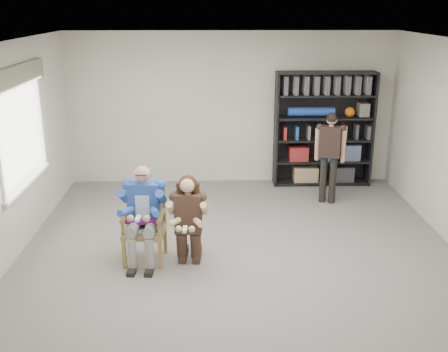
{
  "coord_description": "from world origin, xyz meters",
  "views": [
    {
      "loc": [
        -0.37,
        -6.07,
        3.26
      ],
      "look_at": [
        -0.2,
        0.6,
        1.05
      ],
      "focal_mm": 42.0,
      "sensor_mm": 36.0,
      "label": 1
    }
  ],
  "objects_px": {
    "seated_man": "(144,214)",
    "armchair": "(144,225)",
    "kneeling_woman": "(188,222)",
    "standing_man": "(329,158)",
    "bookshelf": "(324,129)"
  },
  "relations": [
    {
      "from": "armchair",
      "to": "standing_man",
      "type": "distance_m",
      "value": 3.54
    },
    {
      "from": "kneeling_woman",
      "to": "standing_man",
      "type": "bearing_deg",
      "value": 47.64
    },
    {
      "from": "kneeling_woman",
      "to": "bookshelf",
      "type": "relative_size",
      "value": 0.57
    },
    {
      "from": "kneeling_woman",
      "to": "standing_man",
      "type": "relative_size",
      "value": 0.77
    },
    {
      "from": "kneeling_woman",
      "to": "standing_man",
      "type": "distance_m",
      "value": 3.16
    },
    {
      "from": "bookshelf",
      "to": "standing_man",
      "type": "bearing_deg",
      "value": -95.37
    },
    {
      "from": "kneeling_woman",
      "to": "bookshelf",
      "type": "distance_m",
      "value": 3.99
    },
    {
      "from": "seated_man",
      "to": "armchair",
      "type": "bearing_deg",
      "value": -86.21
    },
    {
      "from": "armchair",
      "to": "bookshelf",
      "type": "xyz_separation_m",
      "value": [
        2.95,
        3.05,
        0.54
      ]
    },
    {
      "from": "standing_man",
      "to": "kneeling_woman",
      "type": "bearing_deg",
      "value": -117.08
    },
    {
      "from": "armchair",
      "to": "seated_man",
      "type": "distance_m",
      "value": 0.15
    },
    {
      "from": "armchair",
      "to": "standing_man",
      "type": "height_order",
      "value": "standing_man"
    },
    {
      "from": "armchair",
      "to": "kneeling_woman",
      "type": "bearing_deg",
      "value": -7.89
    },
    {
      "from": "seated_man",
      "to": "bookshelf",
      "type": "height_order",
      "value": "bookshelf"
    },
    {
      "from": "bookshelf",
      "to": "standing_man",
      "type": "xyz_separation_m",
      "value": [
        -0.09,
        -0.98,
        -0.27
      ]
    }
  ]
}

